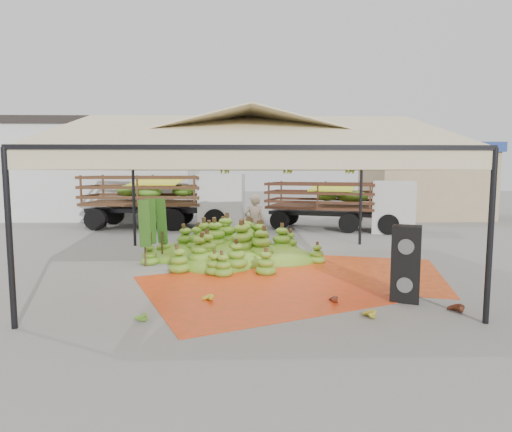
{
  "coord_description": "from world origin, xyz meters",
  "views": [
    {
      "loc": [
        -0.18,
        -11.02,
        2.61
      ],
      "look_at": [
        0.2,
        1.5,
        1.3
      ],
      "focal_mm": 30.0,
      "sensor_mm": 36.0,
      "label": 1
    }
  ],
  "objects_px": {
    "banana_heap": "(232,240)",
    "truck_right": "(346,200)",
    "speaker_stack": "(406,263)",
    "vendor": "(254,223)",
    "truck_left": "(172,194)"
  },
  "relations": [
    {
      "from": "banana_heap",
      "to": "truck_right",
      "type": "bearing_deg",
      "value": 52.23
    },
    {
      "from": "banana_heap",
      "to": "speaker_stack",
      "type": "distance_m",
      "value": 5.56
    },
    {
      "from": "banana_heap",
      "to": "speaker_stack",
      "type": "relative_size",
      "value": 3.51
    },
    {
      "from": "vendor",
      "to": "truck_right",
      "type": "bearing_deg",
      "value": -133.79
    },
    {
      "from": "banana_heap",
      "to": "vendor",
      "type": "distance_m",
      "value": 1.35
    },
    {
      "from": "banana_heap",
      "to": "vendor",
      "type": "height_order",
      "value": "vendor"
    },
    {
      "from": "speaker_stack",
      "to": "vendor",
      "type": "height_order",
      "value": "vendor"
    },
    {
      "from": "truck_left",
      "to": "truck_right",
      "type": "height_order",
      "value": "truck_left"
    },
    {
      "from": "vendor",
      "to": "truck_left",
      "type": "bearing_deg",
      "value": -64.5
    },
    {
      "from": "banana_heap",
      "to": "truck_left",
      "type": "bearing_deg",
      "value": 112.09
    },
    {
      "from": "banana_heap",
      "to": "vendor",
      "type": "bearing_deg",
      "value": 58.06
    },
    {
      "from": "speaker_stack",
      "to": "vendor",
      "type": "xyz_separation_m",
      "value": [
        -2.91,
        5.34,
        0.18
      ]
    },
    {
      "from": "truck_left",
      "to": "truck_right",
      "type": "xyz_separation_m",
      "value": [
        7.89,
        -1.05,
        -0.19
      ]
    },
    {
      "from": "vendor",
      "to": "truck_right",
      "type": "height_order",
      "value": "truck_right"
    },
    {
      "from": "speaker_stack",
      "to": "truck_left",
      "type": "xyz_separation_m",
      "value": [
        -6.59,
        11.61,
        0.78
      ]
    }
  ]
}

